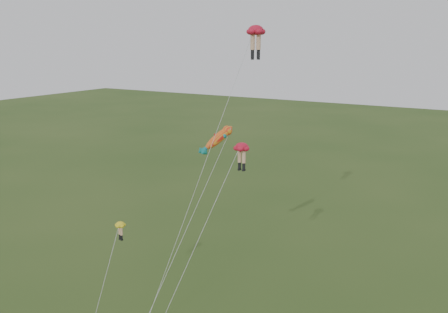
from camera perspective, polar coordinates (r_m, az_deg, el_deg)
The scene contains 4 objects.
legs_kite_red_high at distance 42.80m, azimuth 3.50°, elevation 13.60°, with size 5.19×12.40×23.81m.
legs_kite_red_mid at distance 40.25m, azimuth 1.86°, elevation 0.49°, with size 3.26×10.62×14.52m.
legs_kite_yellow at distance 43.54m, azimuth -11.92°, elevation -8.27°, with size 2.83×7.20×7.55m.
fish_kite at distance 42.10m, azimuth -0.64°, elevation 2.04°, with size 2.77×11.34×15.74m.
Camera 1 is at (21.78, -27.49, 22.60)m, focal length 40.00 mm.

